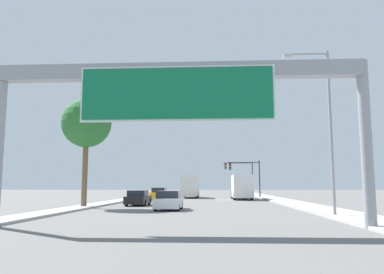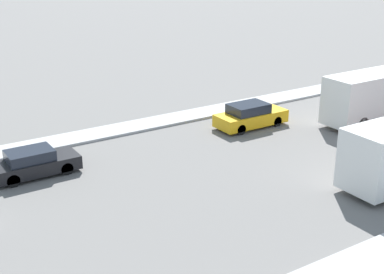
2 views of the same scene
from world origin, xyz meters
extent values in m
cube|color=#ABABAB|center=(-9.00, 60.00, 0.07)|extent=(2.00, 120.00, 0.15)
cube|color=gold|center=(-5.25, 49.44, 0.56)|extent=(1.86, 4.60, 0.77)
cube|color=#1E232D|center=(-5.25, 49.21, 1.23)|extent=(1.64, 2.39, 0.58)
cylinder|color=black|center=(-6.07, 50.87, 0.32)|extent=(0.22, 0.64, 0.64)
cylinder|color=black|center=(-4.43, 50.87, 0.32)|extent=(0.22, 0.64, 0.64)
cylinder|color=black|center=(-6.07, 48.01, 0.32)|extent=(0.22, 0.64, 0.64)
cylinder|color=black|center=(-4.43, 48.01, 0.32)|extent=(0.22, 0.64, 0.64)
cube|color=black|center=(-5.25, 35.81, 0.51)|extent=(1.77, 4.26, 0.67)
cube|color=#1E232D|center=(-5.25, 35.59, 1.11)|extent=(1.56, 2.22, 0.52)
cylinder|color=black|center=(-6.02, 37.13, 0.32)|extent=(0.22, 0.64, 0.64)
cylinder|color=black|center=(-4.48, 37.13, 0.32)|extent=(0.22, 0.64, 0.64)
cylinder|color=black|center=(-6.02, 34.48, 0.32)|extent=(0.22, 0.64, 0.64)
cylinder|color=black|center=(-4.48, 34.48, 0.32)|extent=(0.22, 0.64, 0.64)
cylinder|color=black|center=(4.19, 48.42, 0.50)|extent=(0.28, 1.00, 1.00)
cube|color=silver|center=(-1.75, 55.84, 1.78)|extent=(2.30, 5.85, 2.96)
cylinder|color=black|center=(-2.76, 54.37, 0.50)|extent=(0.28, 1.00, 1.00)
cylinder|color=black|center=(-0.74, 54.37, 0.50)|extent=(0.28, 1.00, 1.00)
camera|label=1|loc=(1.58, 1.58, 1.84)|focal=35.00mm
camera|label=2|loc=(19.45, 29.20, 11.02)|focal=50.00mm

